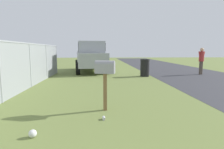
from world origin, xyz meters
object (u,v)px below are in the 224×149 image
pedestrian (201,59)px  mailbox (105,71)px  pickup_truck (91,56)px  trash_bin (145,68)px

pedestrian → mailbox: bearing=-72.1°
mailbox → pickup_truck: (8.71, 0.75, 0.10)m
pickup_truck → pedestrian: pickup_truck is taller
trash_bin → mailbox: bearing=157.9°
mailbox → trash_bin: bearing=-7.5°
pickup_truck → trash_bin: bearing=43.6°
trash_bin → pedestrian: 3.77m
mailbox → pickup_truck: bearing=19.5°
pickup_truck → trash_bin: pickup_truck is taller
pickup_truck → trash_bin: 4.19m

